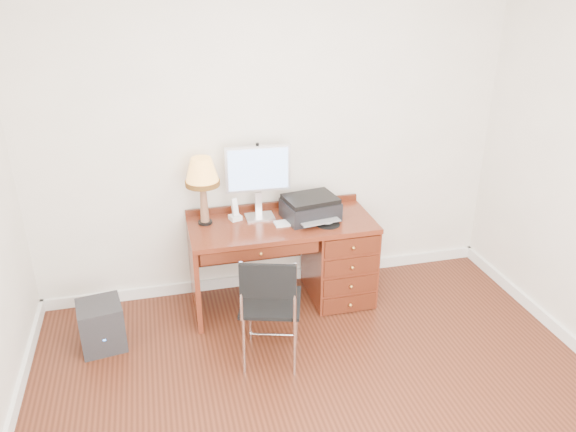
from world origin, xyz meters
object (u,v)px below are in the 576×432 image
object	(u,v)px
phone	(235,213)
printer	(310,208)
monitor	(258,173)
chair	(273,299)
leg_lamp	(202,176)
equipment_box	(101,325)
desk	(319,254)

from	to	relation	value
phone	printer	bearing A→B (deg)	-28.39
monitor	chair	bearing A→B (deg)	-93.99
phone	monitor	bearing A→B (deg)	-11.40
leg_lamp	phone	xyz separation A→B (m)	(0.25, 0.01, -0.35)
monitor	equipment_box	xyz separation A→B (m)	(-1.31, -0.44, -0.95)
leg_lamp	equipment_box	world-z (taller)	leg_lamp
desk	phone	world-z (taller)	phone
leg_lamp	chair	size ratio (longest dim) A/B	0.62
leg_lamp	chair	bearing A→B (deg)	-68.68
phone	chair	size ratio (longest dim) A/B	0.21
desk	equipment_box	world-z (taller)	desk
desk	phone	size ratio (longest dim) A/B	8.06
equipment_box	printer	bearing A→B (deg)	1.04
monitor	printer	distance (m)	0.51
printer	chair	size ratio (longest dim) A/B	0.53
chair	equipment_box	bearing A→B (deg)	174.30
desk	chair	bearing A→B (deg)	-126.11
leg_lamp	chair	distance (m)	1.15
printer	monitor	bearing A→B (deg)	152.06
equipment_box	desk	bearing A→B (deg)	0.03
leg_lamp	printer	bearing A→B (deg)	-6.87
desk	printer	bearing A→B (deg)	165.94
printer	phone	size ratio (longest dim) A/B	2.54
equipment_box	chair	bearing A→B (deg)	-31.49
leg_lamp	desk	bearing A→B (deg)	-7.47
chair	monitor	bearing A→B (deg)	101.07
printer	equipment_box	xyz separation A→B (m)	(-1.71, -0.30, -0.66)
leg_lamp	chair	world-z (taller)	leg_lamp
chair	leg_lamp	bearing A→B (deg)	128.14
monitor	chair	xyz separation A→B (m)	(-0.09, -0.94, -0.59)
leg_lamp	equipment_box	distance (m)	1.36
desk	leg_lamp	size ratio (longest dim) A/B	2.70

